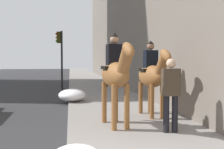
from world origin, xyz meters
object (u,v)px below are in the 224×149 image
object	(u,v)px
mounted_horse_far	(152,75)
pedestrian_greeting	(171,90)
traffic_light_near_curb	(60,50)
mounted_horse_near	(116,74)

from	to	relation	value
mounted_horse_far	pedestrian_greeting	size ratio (longest dim) A/B	1.33
mounted_horse_far	traffic_light_near_curb	xyz separation A→B (m)	(9.71, 3.00, 1.08)
mounted_horse_near	mounted_horse_far	size ratio (longest dim) A/B	1.04
mounted_horse_near	traffic_light_near_curb	xyz separation A→B (m)	(10.83, 1.72, 0.99)
pedestrian_greeting	traffic_light_near_curb	world-z (taller)	traffic_light_near_curb
pedestrian_greeting	traffic_light_near_curb	size ratio (longest dim) A/B	0.47
mounted_horse_far	traffic_light_near_curb	bearing A→B (deg)	-169.10
traffic_light_near_curb	pedestrian_greeting	bearing A→B (deg)	-166.11
mounted_horse_near	pedestrian_greeting	size ratio (longest dim) A/B	1.39
mounted_horse_far	mounted_horse_near	bearing A→B (deg)	-54.78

